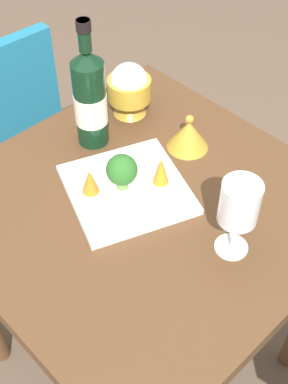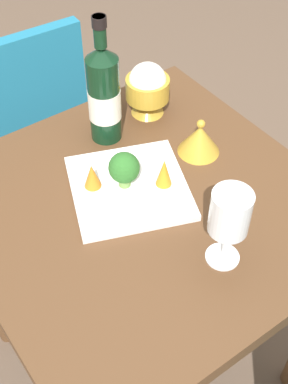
# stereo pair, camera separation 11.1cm
# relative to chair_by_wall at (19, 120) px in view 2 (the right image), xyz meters

# --- Properties ---
(ground_plane) EXTENTS (8.00, 8.00, 0.00)m
(ground_plane) POSITION_rel_chair_by_wall_xyz_m (-0.01, 0.67, -0.53)
(ground_plane) COLOR brown
(dining_table) EXTENTS (0.76, 0.76, 0.73)m
(dining_table) POSITION_rel_chair_by_wall_xyz_m (-0.01, 0.67, 0.10)
(dining_table) COLOR brown
(dining_table) RESTS_ON ground_plane
(chair_by_wall) EXTENTS (0.42, 0.42, 0.85)m
(chair_by_wall) POSITION_rel_chair_by_wall_xyz_m (0.00, 0.00, 0.00)
(chair_by_wall) COLOR teal
(chair_by_wall) RESTS_ON ground_plane
(wine_bottle) EXTENTS (0.08, 0.08, 0.32)m
(wine_bottle) POSITION_rel_chair_by_wall_xyz_m (-0.06, 0.44, 0.33)
(wine_bottle) COLOR black
(wine_bottle) RESTS_ON dining_table
(wine_glass) EXTENTS (0.08, 0.08, 0.18)m
(wine_glass) POSITION_rel_chair_by_wall_xyz_m (-0.05, 0.88, 0.33)
(wine_glass) COLOR white
(wine_glass) RESTS_ON dining_table
(rice_bowl) EXTENTS (0.11, 0.11, 0.14)m
(rice_bowl) POSITION_rel_chair_by_wall_xyz_m (-0.20, 0.42, 0.28)
(rice_bowl) COLOR gold
(rice_bowl) RESTS_ON dining_table
(rice_bowl_lid) EXTENTS (0.10, 0.10, 0.09)m
(rice_bowl_lid) POSITION_rel_chair_by_wall_xyz_m (-0.21, 0.61, 0.24)
(rice_bowl_lid) COLOR gold
(rice_bowl_lid) RESTS_ON dining_table
(serving_plate) EXTENTS (0.32, 0.32, 0.02)m
(serving_plate) POSITION_rel_chair_by_wall_xyz_m (-0.00, 0.62, 0.21)
(serving_plate) COLOR white
(serving_plate) RESTS_ON dining_table
(broccoli_floret) EXTENTS (0.07, 0.07, 0.09)m
(broccoli_floret) POSITION_rel_chair_by_wall_xyz_m (0.00, 0.61, 0.27)
(broccoli_floret) COLOR #729E4C
(broccoli_floret) RESTS_ON serving_plate
(carrot_garnish_left) EXTENTS (0.04, 0.04, 0.07)m
(carrot_garnish_left) POSITION_rel_chair_by_wall_xyz_m (-0.07, 0.66, 0.25)
(carrot_garnish_left) COLOR orange
(carrot_garnish_left) RESTS_ON serving_plate
(carrot_garnish_right) EXTENTS (0.04, 0.04, 0.06)m
(carrot_garnish_right) POSITION_rel_chair_by_wall_xyz_m (0.06, 0.58, 0.25)
(carrot_garnish_right) COLOR orange
(carrot_garnish_right) RESTS_ON serving_plate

